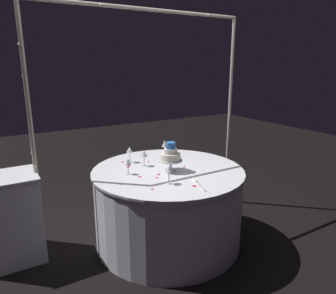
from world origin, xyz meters
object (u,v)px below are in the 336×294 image
at_px(cake_knife, 198,183).
at_px(wine_glass_4, 165,144).
at_px(tiered_cake, 171,155).
at_px(wine_glass_1, 130,150).
at_px(side_table, 13,218).
at_px(wine_glass_0, 128,163).
at_px(wine_glass_3, 169,170).
at_px(main_table, 168,206).
at_px(decorative_arch, 147,89).
at_px(wine_glass_2, 144,154).

bearing_deg(cake_knife, wine_glass_4, 77.83).
xyz_separation_m(tiered_cake, wine_glass_1, (-0.22, 0.44, -0.03)).
relative_size(side_table, wine_glass_0, 5.21).
relative_size(side_table, cake_knife, 2.75).
bearing_deg(wine_glass_3, wine_glass_1, 92.84).
bearing_deg(cake_knife, wine_glass_1, 106.10).
bearing_deg(main_table, wine_glass_3, -119.61).
xyz_separation_m(decorative_arch, wine_glass_4, (0.22, 0.02, -0.60)).
bearing_deg(tiered_cake, wine_glass_4, 65.98).
relative_size(main_table, wine_glass_2, 9.17).
bearing_deg(wine_glass_0, wine_glass_3, -63.53).
bearing_deg(main_table, tiered_cake, -87.74).
distance_m(decorative_arch, wine_glass_4, 0.64).
bearing_deg(main_table, decorative_arch, 89.82).
xyz_separation_m(decorative_arch, wine_glass_1, (-0.22, -0.02, -0.60)).
height_order(decorative_arch, wine_glass_1, decorative_arch).
bearing_deg(decorative_arch, wine_glass_0, -138.08).
relative_size(decorative_arch, main_table, 1.58).
relative_size(decorative_arch, side_table, 2.85).
relative_size(wine_glass_0, wine_glass_4, 0.91).
bearing_deg(wine_glass_1, wine_glass_3, -87.16).
bearing_deg(side_table, wine_glass_3, -33.72).
height_order(wine_glass_4, cake_knife, wine_glass_4).
relative_size(main_table, wine_glass_0, 9.40).
bearing_deg(wine_glass_4, side_table, 179.49).
distance_m(main_table, tiered_cake, 0.53).
bearing_deg(wine_glass_0, tiered_cake, -17.67).
relative_size(side_table, wine_glass_1, 4.93).
xyz_separation_m(tiered_cake, cake_knife, (0.02, -0.40, -0.15)).
bearing_deg(side_table, wine_glass_0, -21.44).
distance_m(decorative_arch, tiered_cake, 0.73).
distance_m(tiered_cake, wine_glass_1, 0.49).
distance_m(wine_glass_0, wine_glass_2, 0.27).
distance_m(decorative_arch, wine_glass_1, 0.64).
xyz_separation_m(wine_glass_1, wine_glass_2, (0.07, -0.18, -0.01)).
height_order(tiered_cake, wine_glass_2, tiered_cake).
relative_size(main_table, tiered_cake, 5.21).
height_order(main_table, wine_glass_4, wine_glass_4).
xyz_separation_m(main_table, side_table, (-1.33, 0.45, 0.02)).
relative_size(main_table, wine_glass_1, 8.90).
distance_m(wine_glass_0, wine_glass_4, 0.69).
distance_m(wine_glass_0, cake_knife, 0.67).
distance_m(tiered_cake, wine_glass_3, 0.33).
relative_size(tiered_cake, cake_knife, 0.95).
height_order(main_table, wine_glass_0, wine_glass_0).
relative_size(wine_glass_0, wine_glass_2, 0.98).
bearing_deg(decorative_arch, wine_glass_1, -174.75).
bearing_deg(wine_glass_1, wine_glass_4, 5.45).
distance_m(side_table, wine_glass_4, 1.62).
bearing_deg(decorative_arch, tiered_cake, -89.93).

